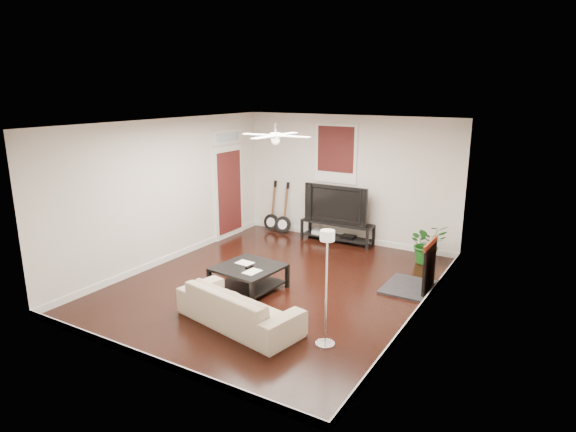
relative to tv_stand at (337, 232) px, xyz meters
The scene contains 14 objects.
room 3.02m from the tv_stand, 87.31° to the right, with size 5.01×6.01×2.81m.
brick_accent 3.38m from the tv_stand, 34.21° to the right, with size 0.02×2.20×2.80m, color #974C30.
fireplace 2.94m from the tv_stand, 37.37° to the right, with size 0.80×1.10×0.92m, color black.
window_back 1.74m from the tv_stand, 131.75° to the left, with size 1.00×0.06×1.30m, color black.
door_left 2.69m from the tv_stand, 159.31° to the right, with size 0.08×1.00×2.50m, color white.
tv_stand is the anchor object (origin of this frame).
tv 0.65m from the tv_stand, 90.00° to the left, with size 1.48×0.19×0.85m, color black.
coffee_table 3.23m from the tv_stand, 92.55° to the right, with size 1.00×1.00×0.42m, color black.
sofa 4.37m from the tv_stand, 83.86° to the right, with size 1.98×0.77×0.58m, color tan.
floor_lamp 4.65m from the tv_stand, 66.82° to the right, with size 0.27×0.27×1.61m, color white, non-canonical shape.
potted_plant 2.14m from the tv_stand, ahead, with size 0.72×0.63×0.80m, color #195919.
guitar_left 1.77m from the tv_stand, behind, with size 0.38×0.27×1.24m, color black, non-canonical shape.
guitar_right 1.44m from the tv_stand, behind, with size 0.38×0.27×1.24m, color black, non-canonical shape.
ceiling_fan 3.65m from the tv_stand, 87.31° to the right, with size 1.24×1.24×0.32m, color white, non-canonical shape.
Camera 1 is at (4.27, -6.80, 3.34)m, focal length 30.42 mm.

